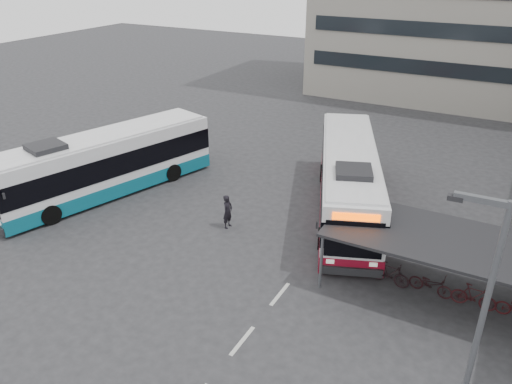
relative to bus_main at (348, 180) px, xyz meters
The scene contains 9 objects.
ground 8.58m from the bus_main, 106.57° to the right, with size 120.00×120.00×0.00m, color #28282B.
bike_shelter 7.90m from the bus_main, 39.81° to the right, with size 10.00×4.00×2.54m.
road_markings 11.19m from the bus_main, 89.47° to the right, with size 0.15×7.60×0.01m.
bus_main is the anchor object (origin of this frame).
bus_teal 13.14m from the bus_main, 161.09° to the right, with size 6.13×12.65×3.67m.
pedestrian 6.39m from the bus_main, 135.22° to the right, with size 0.63×0.41×1.72m, color black.
lamp_post 14.10m from the bus_main, 59.23° to the right, with size 1.33×0.20×7.58m.
sign_totem_mid 14.55m from the bus_main, 167.63° to the right, with size 0.54×0.32×2.54m.
sign_totem_north 14.71m from the bus_main, behind, with size 0.52×0.21×2.39m.
Camera 1 is at (9.31, -14.55, 12.29)m, focal length 35.00 mm.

